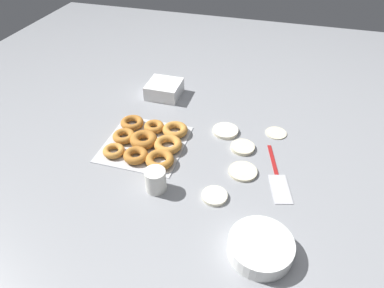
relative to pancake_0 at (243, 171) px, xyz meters
name	(u,v)px	position (x,y,z in m)	size (l,w,h in m)	color
ground_plane	(209,155)	(-0.06, -0.14, -0.01)	(3.00, 3.00, 0.00)	gray
pancake_0	(243,171)	(0.00, 0.00, 0.00)	(0.10, 0.10, 0.01)	beige
pancake_1	(276,133)	(-0.26, 0.09, 0.00)	(0.08, 0.08, 0.01)	beige
pancake_2	(215,196)	(0.14, -0.07, 0.00)	(0.08, 0.08, 0.01)	silver
pancake_3	(225,131)	(-0.22, -0.11, 0.00)	(0.10, 0.10, 0.01)	silver
pancake_4	(243,147)	(-0.13, -0.02, 0.00)	(0.09, 0.09, 0.01)	beige
donut_tray	(148,141)	(-0.05, -0.38, 0.01)	(0.31, 0.30, 0.04)	silver
batter_bowl	(260,247)	(0.31, 0.10, 0.02)	(0.18, 0.18, 0.05)	white
container_stack	(164,89)	(-0.42, -0.44, 0.03)	(0.15, 0.15, 0.07)	white
paper_cup	(155,180)	(0.16, -0.27, 0.04)	(0.07, 0.07, 0.08)	white
spatula	(279,182)	(0.01, 0.13, 0.00)	(0.30, 0.11, 0.01)	maroon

